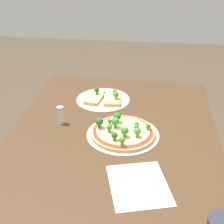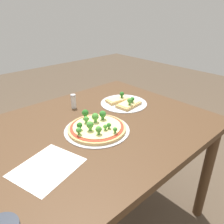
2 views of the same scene
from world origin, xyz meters
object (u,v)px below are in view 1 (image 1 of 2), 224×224
at_px(pizza_tray_whole, 122,132).
at_px(condiment_shaker, 61,115).
at_px(pizza_tray_slice, 104,98).
at_px(dining_table, 112,152).

xyz_separation_m(pizza_tray_whole, condiment_shaker, (-0.06, -0.30, 0.03)).
xyz_separation_m(pizza_tray_slice, condiment_shaker, (0.26, -0.16, 0.03)).
height_order(pizza_tray_whole, pizza_tray_slice, pizza_tray_whole).
bearing_deg(condiment_shaker, pizza_tray_slice, 148.07).
distance_m(pizza_tray_slice, condiment_shaker, 0.31).
bearing_deg(condiment_shaker, pizza_tray_whole, 77.75).
bearing_deg(condiment_shaker, dining_table, 71.68).
bearing_deg(pizza_tray_whole, condiment_shaker, -102.25).
height_order(dining_table, pizza_tray_whole, pizza_tray_whole).
height_order(dining_table, condiment_shaker, condiment_shaker).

